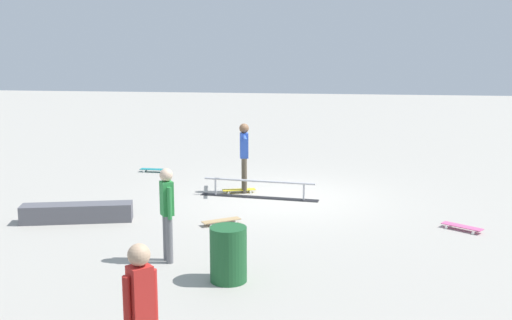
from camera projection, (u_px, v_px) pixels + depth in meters
name	position (u px, v px, depth m)	size (l,w,h in m)	color
ground_plane	(282.00, 198.00, 14.62)	(60.00, 60.00, 0.00)	#ADA89E
grind_rail	(259.00, 190.00, 14.61)	(2.85, 0.56, 0.43)	black
skate_ledge	(77.00, 213.00, 12.67)	(2.22, 0.44, 0.37)	#595960
skater_main	(244.00, 153.00, 14.98)	(0.35, 1.35, 1.69)	brown
skateboard_main	(239.00, 190.00, 15.09)	(0.82, 0.44, 0.09)	yellow
bystander_green_shirt	(167.00, 209.00, 10.23)	(0.27, 0.34, 1.59)	slate
bystander_red_shirt	(141.00, 313.00, 6.22)	(0.32, 0.32, 1.67)	brown
loose_skateboard_teal	(154.00, 170.00, 17.51)	(0.81, 0.28, 0.09)	teal
loose_skateboard_pink	(462.00, 227.00, 12.10)	(0.77, 0.63, 0.09)	#E05993
loose_skateboard_natural	(221.00, 221.00, 12.50)	(0.77, 0.62, 0.09)	tan
trash_bin	(228.00, 254.00, 9.47)	(0.57, 0.57, 0.86)	#1E592D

